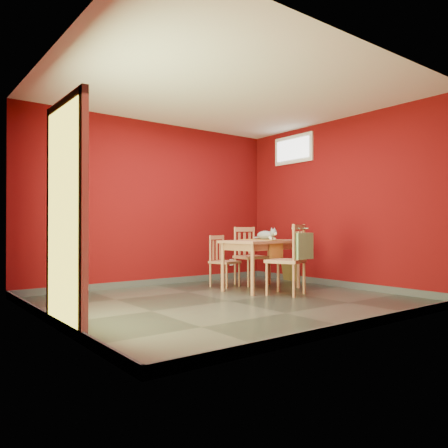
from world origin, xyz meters
TOP-DOWN VIEW (x-y plane):
  - ground at (0.00, 0.00)m, footprint 4.50×4.50m
  - room_shell at (0.00, 0.00)m, footprint 4.50×4.50m
  - doorway at (-2.23, -0.40)m, footprint 0.06×1.01m
  - window at (2.23, 1.00)m, footprint 0.05×0.90m
  - outlet_plate at (1.60, 1.99)m, footprint 0.08×0.02m
  - dining_table at (1.02, 0.52)m, footprint 1.30×0.87m
  - table_runner at (1.02, 0.41)m, footprint 0.40×0.69m
  - chair_far_left at (0.78, 1.18)m, footprint 0.47×0.47m
  - chair_far_right at (1.28, 1.10)m, footprint 0.49×0.49m
  - chair_near at (0.98, -0.10)m, footprint 0.61×0.61m
  - tote_bag at (1.04, -0.32)m, footprint 0.31×0.18m
  - cat at (1.14, 0.55)m, footprint 0.23×0.40m
  - picture_frame at (2.19, 1.03)m, footprint 0.13×0.38m

SIDE VIEW (x-z plane):
  - ground at x=0.00m, z-range 0.00..0.00m
  - room_shell at x=0.00m, z-range -2.20..2.30m
  - picture_frame at x=2.19m, z-range 0.00..0.38m
  - outlet_plate at x=1.60m, z-range 0.24..0.36m
  - chair_far_left at x=0.78m, z-range 0.01..0.83m
  - chair_far_right at x=1.28m, z-range 0.01..0.97m
  - chair_near at x=0.98m, z-range 0.01..1.01m
  - dining_table at x=1.02m, z-range 0.28..1.04m
  - tote_bag at x=1.04m, z-range 0.48..0.91m
  - table_runner at x=1.02m, z-range 0.54..0.87m
  - cat at x=1.14m, z-range 0.76..0.96m
  - doorway at x=-2.23m, z-range 0.06..2.19m
  - window at x=2.23m, z-range 2.10..2.60m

